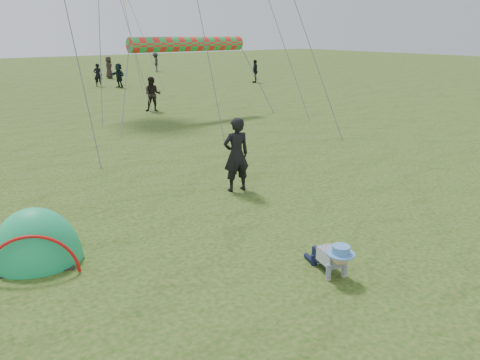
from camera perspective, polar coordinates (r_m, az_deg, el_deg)
ground at (r=7.76m, az=3.95°, el=-12.08°), size 140.00×140.00×0.00m
crawling_toddler at (r=7.93m, az=11.18°, el=-9.16°), size 0.78×0.94×0.63m
popup_tent at (r=9.03m, az=-23.38°, el=-9.08°), size 1.89×1.74×1.98m
standing_adult at (r=11.54m, az=-0.47°, el=3.09°), size 0.76×0.58×1.86m
crowd_person_1 at (r=23.76m, az=-10.60°, el=10.24°), size 1.04×1.00×1.69m
crowd_person_4 at (r=41.28m, az=-15.70°, el=13.06°), size 0.73×0.97×1.78m
crowd_person_8 at (r=36.62m, az=1.86°, el=13.12°), size 0.99×1.03×1.72m
crowd_person_11 at (r=34.41m, az=-14.56°, el=12.23°), size 0.73×1.61×1.67m
crowd_person_12 at (r=35.43m, az=-16.93°, el=12.14°), size 0.70×0.61×1.61m
crowd_person_15 at (r=47.55m, az=-10.25°, el=13.96°), size 1.08×1.31×1.76m
rainbow_tube_kite at (r=21.66m, az=-6.32°, el=16.15°), size 5.64×0.64×0.64m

